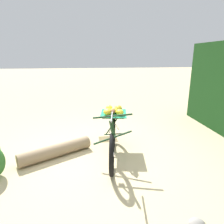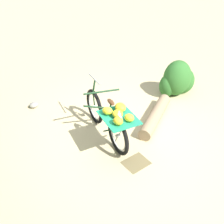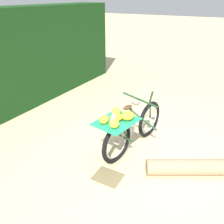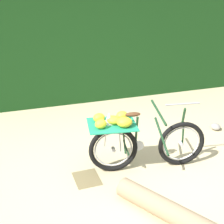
% 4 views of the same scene
% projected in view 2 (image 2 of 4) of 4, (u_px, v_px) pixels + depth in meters
% --- Properties ---
extents(ground_plane, '(60.00, 60.00, 0.00)m').
position_uv_depth(ground_plane, '(124.00, 135.00, 5.41)').
color(ground_plane, '#C6B284').
extents(bicycle, '(0.81, 1.80, 1.03)m').
position_uv_depth(bicycle, '(109.00, 118.00, 5.03)').
color(bicycle, black).
rests_on(bicycle, ground_plane).
extents(fallen_log, '(1.40, 0.93, 0.26)m').
position_uv_depth(fallen_log, '(155.00, 116.00, 5.74)').
color(fallen_log, '#937A5B').
rests_on(fallen_log, ground_plane).
extents(shrub_cluster, '(0.92, 0.63, 0.88)m').
position_uv_depth(shrub_cluster, '(177.00, 80.00, 6.52)').
color(shrub_cluster, '#2D6628').
rests_on(shrub_cluster, ground_plane).
extents(path_stone, '(0.20, 0.17, 0.13)m').
position_uv_depth(path_stone, '(34.00, 105.00, 6.20)').
color(path_stone, gray).
rests_on(path_stone, ground_plane).
extents(leaf_litter_patch, '(0.44, 0.36, 0.01)m').
position_uv_depth(leaf_litter_patch, '(136.00, 163.00, 4.78)').
color(leaf_litter_patch, olive).
rests_on(leaf_litter_patch, ground_plane).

